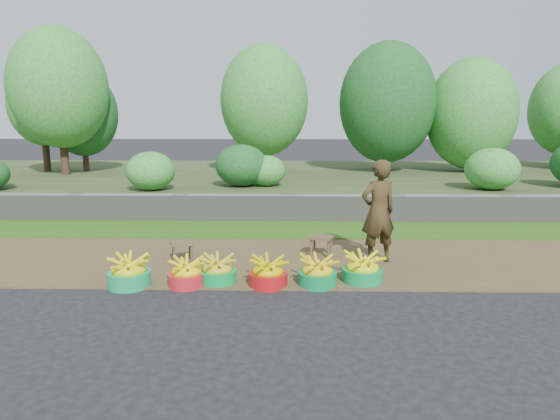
{
  "coord_description": "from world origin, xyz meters",
  "views": [
    {
      "loc": [
        0.03,
        -5.34,
        1.97
      ],
      "look_at": [
        -0.11,
        1.3,
        0.75
      ],
      "focal_mm": 30.0,
      "sensor_mm": 36.0,
      "label": 1
    }
  ],
  "objects_px": {
    "basin_d": "(268,273)",
    "vendor_woman": "(378,212)",
    "basin_e": "(317,273)",
    "stool_left": "(182,246)",
    "stool_right": "(321,240)",
    "basin_a": "(129,273)",
    "basin_f": "(362,270)",
    "basin_c": "(218,271)",
    "basin_b": "(187,274)"
  },
  "relations": [
    {
      "from": "basin_d",
      "to": "vendor_woman",
      "type": "height_order",
      "value": "vendor_woman"
    },
    {
      "from": "basin_e",
      "to": "stool_left",
      "type": "xyz_separation_m",
      "value": [
        -1.9,
        0.96,
        0.08
      ]
    },
    {
      "from": "stool_left",
      "to": "vendor_woman",
      "type": "bearing_deg",
      "value": 0.14
    },
    {
      "from": "basin_d",
      "to": "stool_right",
      "type": "relative_size",
      "value": 1.19
    },
    {
      "from": "basin_d",
      "to": "stool_right",
      "type": "bearing_deg",
      "value": 60.55
    },
    {
      "from": "basin_a",
      "to": "basin_f",
      "type": "xyz_separation_m",
      "value": [
        2.89,
        0.2,
        -0.0
      ]
    },
    {
      "from": "basin_e",
      "to": "stool_right",
      "type": "height_order",
      "value": "basin_e"
    },
    {
      "from": "basin_c",
      "to": "stool_left",
      "type": "relative_size",
      "value": 1.26
    },
    {
      "from": "basin_b",
      "to": "vendor_woman",
      "type": "relative_size",
      "value": 0.32
    },
    {
      "from": "basin_e",
      "to": "stool_right",
      "type": "distance_m",
      "value": 1.28
    },
    {
      "from": "basin_c",
      "to": "basin_d",
      "type": "relative_size",
      "value": 0.98
    },
    {
      "from": "basin_a",
      "to": "basin_c",
      "type": "relative_size",
      "value": 1.1
    },
    {
      "from": "basin_f",
      "to": "basin_c",
      "type": "bearing_deg",
      "value": -178.17
    },
    {
      "from": "basin_d",
      "to": "stool_left",
      "type": "xyz_separation_m",
      "value": [
        -1.29,
        0.99,
        0.08
      ]
    },
    {
      "from": "stool_right",
      "to": "basin_d",
      "type": "bearing_deg",
      "value": -119.45
    },
    {
      "from": "basin_a",
      "to": "stool_left",
      "type": "xyz_separation_m",
      "value": [
        0.42,
        1.04,
        0.07
      ]
    },
    {
      "from": "basin_a",
      "to": "vendor_woman",
      "type": "relative_size",
      "value": 0.35
    },
    {
      "from": "basin_c",
      "to": "basin_e",
      "type": "distance_m",
      "value": 1.25
    },
    {
      "from": "basin_c",
      "to": "basin_f",
      "type": "distance_m",
      "value": 1.82
    },
    {
      "from": "basin_f",
      "to": "stool_right",
      "type": "height_order",
      "value": "basin_f"
    },
    {
      "from": "basin_e",
      "to": "vendor_woman",
      "type": "xyz_separation_m",
      "value": [
        0.9,
        0.96,
        0.59
      ]
    },
    {
      "from": "stool_right",
      "to": "basin_f",
      "type": "bearing_deg",
      "value": -69.03
    },
    {
      "from": "basin_b",
      "to": "basin_d",
      "type": "distance_m",
      "value": 1.0
    },
    {
      "from": "basin_e",
      "to": "basin_a",
      "type": "bearing_deg",
      "value": -177.9
    },
    {
      "from": "basin_f",
      "to": "basin_a",
      "type": "bearing_deg",
      "value": -176.01
    },
    {
      "from": "basin_a",
      "to": "basin_d",
      "type": "height_order",
      "value": "basin_a"
    },
    {
      "from": "basin_d",
      "to": "basin_f",
      "type": "xyz_separation_m",
      "value": [
        1.18,
        0.15,
        0.01
      ]
    },
    {
      "from": "stool_left",
      "to": "stool_right",
      "type": "relative_size",
      "value": 0.93
    },
    {
      "from": "vendor_woman",
      "to": "stool_left",
      "type": "bearing_deg",
      "value": -20.55
    },
    {
      "from": "basin_b",
      "to": "basin_f",
      "type": "relative_size",
      "value": 0.92
    },
    {
      "from": "basin_b",
      "to": "basin_c",
      "type": "bearing_deg",
      "value": 16.33
    },
    {
      "from": "basin_b",
      "to": "basin_f",
      "type": "distance_m",
      "value": 2.19
    },
    {
      "from": "basin_d",
      "to": "basin_e",
      "type": "relative_size",
      "value": 1.0
    },
    {
      "from": "basin_c",
      "to": "basin_a",
      "type": "bearing_deg",
      "value": -172.36
    },
    {
      "from": "basin_e",
      "to": "basin_c",
      "type": "bearing_deg",
      "value": 177.32
    },
    {
      "from": "basin_b",
      "to": "basin_e",
      "type": "relative_size",
      "value": 0.96
    },
    {
      "from": "basin_d",
      "to": "basin_e",
      "type": "height_order",
      "value": "basin_e"
    },
    {
      "from": "stool_left",
      "to": "vendor_woman",
      "type": "height_order",
      "value": "vendor_woman"
    },
    {
      "from": "basin_d",
      "to": "stool_left",
      "type": "relative_size",
      "value": 1.29
    },
    {
      "from": "basin_b",
      "to": "basin_c",
      "type": "xyz_separation_m",
      "value": [
        0.37,
        0.11,
        0.0
      ]
    },
    {
      "from": "basin_b",
      "to": "stool_right",
      "type": "relative_size",
      "value": 1.14
    },
    {
      "from": "stool_right",
      "to": "vendor_woman",
      "type": "relative_size",
      "value": 0.28
    },
    {
      "from": "basin_b",
      "to": "basin_d",
      "type": "bearing_deg",
      "value": 0.85
    },
    {
      "from": "stool_right",
      "to": "basin_a",
      "type": "bearing_deg",
      "value": -150.92
    },
    {
      "from": "basin_e",
      "to": "stool_right",
      "type": "xyz_separation_m",
      "value": [
        0.13,
        1.27,
        0.1
      ]
    },
    {
      "from": "stool_left",
      "to": "basin_b",
      "type": "bearing_deg",
      "value": -74.2
    },
    {
      "from": "basin_b",
      "to": "basin_f",
      "type": "bearing_deg",
      "value": 4.33
    },
    {
      "from": "basin_c",
      "to": "vendor_woman",
      "type": "height_order",
      "value": "vendor_woman"
    },
    {
      "from": "stool_right",
      "to": "stool_left",
      "type": "bearing_deg",
      "value": -171.13
    },
    {
      "from": "stool_left",
      "to": "stool_right",
      "type": "distance_m",
      "value": 2.05
    }
  ]
}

